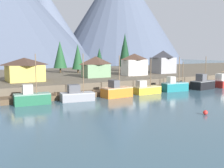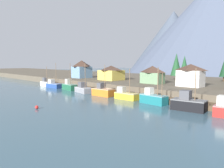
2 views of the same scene
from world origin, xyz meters
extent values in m
cube|color=#3D5B6B|center=(0.00, 20.00, -0.50)|extent=(400.00, 400.00, 1.00)
cube|color=brown|center=(0.00, 2.00, 0.50)|extent=(80.00, 4.00, 1.00)
cylinder|color=brown|center=(-20.00, 0.20, 0.80)|extent=(0.36, 0.36, 1.60)
cylinder|color=brown|center=(-12.00, 0.20, 0.80)|extent=(0.36, 0.36, 1.60)
cylinder|color=brown|center=(-4.00, 0.20, 0.80)|extent=(0.36, 0.36, 1.60)
cylinder|color=brown|center=(4.00, 0.20, 0.80)|extent=(0.36, 0.36, 1.60)
cylinder|color=brown|center=(12.00, 0.20, 0.80)|extent=(0.36, 0.36, 1.60)
cylinder|color=brown|center=(20.00, 0.20, 0.80)|extent=(0.36, 0.36, 1.60)
cylinder|color=brown|center=(28.00, 0.20, 0.80)|extent=(0.36, 0.36, 1.60)
cylinder|color=brown|center=(36.00, 0.20, 0.80)|extent=(0.36, 0.36, 1.60)
cube|color=brown|center=(0.00, 32.00, 1.25)|extent=(400.00, 56.00, 2.50)
cone|color=slate|center=(27.88, 141.99, 26.47)|extent=(67.85, 67.85, 52.94)
cone|color=#4C566B|center=(92.65, 148.67, 40.75)|extent=(104.40, 104.40, 81.49)
cube|color=#1E5B3D|center=(-16.96, -1.51, 0.90)|extent=(6.41, 2.78, 1.80)
cube|color=gray|center=(-16.96, -1.51, 1.90)|extent=(6.41, 2.78, 0.20)
cube|color=#B2AD9E|center=(-17.72, -1.45, 2.83)|extent=(1.80, 1.66, 1.65)
cylinder|color=brown|center=(-16.19, -1.57, 5.50)|extent=(0.16, 0.16, 6.99)
cube|color=gray|center=(-8.53, -2.03, 0.71)|extent=(6.60, 3.73, 1.42)
cube|color=#9F9FA2|center=(-8.53, -2.03, 1.52)|extent=(6.60, 3.73, 0.20)
cube|color=#4C4C51|center=(-9.20, -1.93, 2.39)|extent=(2.41, 2.20, 1.53)
cylinder|color=brown|center=(-7.31, -2.20, 5.32)|extent=(0.17, 0.17, 7.41)
cube|color=#CC6B1E|center=(0.36, -1.89, 0.92)|extent=(6.48, 3.47, 1.84)
cube|color=tan|center=(0.36, -1.89, 1.94)|extent=(6.48, 3.47, 0.20)
cube|color=#4C4C51|center=(-0.36, -1.95, 2.80)|extent=(1.61, 2.32, 1.52)
cylinder|color=brown|center=(0.97, -1.84, 5.31)|extent=(0.16, 0.16, 6.55)
cube|color=gold|center=(8.55, -1.42, 0.73)|extent=(6.33, 2.60, 1.46)
cube|color=tan|center=(8.55, -1.42, 1.56)|extent=(6.33, 2.60, 0.20)
cube|color=#B2AD9E|center=(6.86, -1.48, 2.37)|extent=(1.97, 1.59, 1.43)
cylinder|color=brown|center=(9.50, -1.39, 4.66)|extent=(0.17, 0.17, 6.01)
cube|color=#196B70|center=(16.67, -1.54, 0.92)|extent=(6.41, 2.83, 1.85)
cube|color=#679496|center=(16.67, -1.54, 1.95)|extent=(6.41, 2.83, 0.20)
cube|color=silver|center=(15.47, -1.46, 2.79)|extent=(1.57, 1.74, 1.49)
cylinder|color=brown|center=(17.78, -1.62, 5.08)|extent=(0.20, 0.20, 6.07)
cylinder|color=brown|center=(18.90, -1.70, 4.46)|extent=(0.17, 0.17, 4.82)
cube|color=black|center=(25.24, -2.18, 0.95)|extent=(6.65, 4.02, 1.91)
cube|color=slate|center=(25.24, -2.18, 2.01)|extent=(6.65, 4.02, 0.20)
cube|color=#4C4C51|center=(24.59, -2.28, 2.98)|extent=(2.13, 2.25, 1.73)
cylinder|color=brown|center=(26.32, -2.02, 5.13)|extent=(0.16, 0.16, 6.05)
cube|color=maroon|center=(33.25, -2.16, 0.86)|extent=(6.62, 3.97, 1.73)
cube|color=#AD6C6A|center=(33.25, -2.16, 1.83)|extent=(6.62, 3.97, 0.20)
cube|color=silver|center=(31.58, -2.39, 2.76)|extent=(2.22, 2.17, 1.67)
cylinder|color=brown|center=(33.06, -2.18, 4.15)|extent=(2.39, 0.46, 0.31)
cube|color=gold|center=(-14.30, 15.50, 4.37)|extent=(7.91, 6.96, 3.73)
pyramid|color=#422D23|center=(-14.30, 15.50, 7.09)|extent=(8.31, 7.31, 1.72)
cube|color=#6B8E66|center=(4.34, 15.61, 4.23)|extent=(6.74, 4.25, 3.46)
pyramid|color=#422D23|center=(4.34, 15.61, 7.02)|extent=(7.08, 4.47, 2.13)
cube|color=gray|center=(29.14, 17.72, 4.96)|extent=(6.17, 5.82, 4.91)
pyramid|color=#2D2D33|center=(29.14, 17.72, 8.51)|extent=(6.48, 6.11, 2.20)
cube|color=silver|center=(16.84, 15.74, 4.74)|extent=(6.68, 4.09, 4.49)
pyramid|color=#422D23|center=(16.84, 15.74, 7.86)|extent=(7.02, 4.30, 1.76)
cylinder|color=#4C3823|center=(26.76, 38.10, 3.42)|extent=(0.50, 0.50, 1.83)
cone|color=#14381E|center=(26.76, 38.10, 8.02)|extent=(2.66, 2.66, 7.38)
cylinder|color=#4C3823|center=(1.52, 35.61, 3.25)|extent=(0.50, 0.50, 1.50)
cone|color=#1E4C28|center=(1.52, 35.61, 8.34)|extent=(4.28, 4.28, 8.67)
cylinder|color=#4C3823|center=(23.20, 30.82, 3.30)|extent=(0.50, 0.50, 1.60)
cone|color=#14381E|center=(23.20, 30.82, 9.83)|extent=(4.29, 4.29, 11.46)
cylinder|color=#4C3823|center=(6.41, 32.63, 3.06)|extent=(0.50, 0.50, 1.13)
cone|color=#1E4C28|center=(6.41, 32.63, 7.65)|extent=(3.77, 3.77, 8.05)
cylinder|color=#4C3823|center=(17.79, 39.56, 3.31)|extent=(0.50, 0.50, 1.62)
cone|color=#14381E|center=(17.79, 39.56, 7.33)|extent=(3.13, 3.13, 6.43)
sphere|color=red|center=(3.45, -22.54, 0.35)|extent=(0.70, 0.70, 0.70)
camera|label=1|loc=(-29.20, -51.20, 9.53)|focal=44.97mm
camera|label=2|loc=(43.88, -41.27, 9.28)|focal=34.42mm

